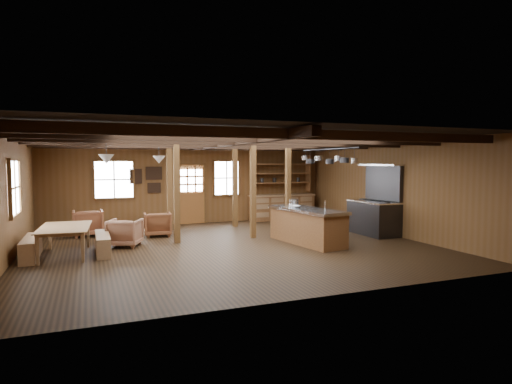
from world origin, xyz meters
The scene contains 22 objects.
room centered at (0.00, 0.00, 1.40)m, with size 10.04×9.04×2.84m.
ceiling_joists centered at (0.00, 0.18, 2.68)m, with size 9.80×8.82×0.18m.
timber_posts centered at (0.52, 2.08, 1.40)m, with size 3.95×2.35×2.80m.
back_door centered at (0.00, 4.45, 0.88)m, with size 1.02×0.08×2.15m.
window_back_left centered at (-2.60, 4.46, 1.60)m, with size 1.32×0.06×1.32m.
window_back_right centered at (1.30, 4.46, 1.60)m, with size 1.02×0.06×1.32m.
window_left centered at (-4.96, 0.50, 1.60)m, with size 0.14×1.24×1.32m.
notice_boards centered at (-1.50, 4.46, 1.64)m, with size 1.08×0.03×0.90m.
back_counter centered at (3.40, 4.20, 0.60)m, with size 2.55×0.60×2.45m.
pendant_lamps centered at (-2.25, 1.00, 2.25)m, with size 1.86×2.36×0.66m.
pot_rack centered at (3.03, 0.42, 2.27)m, with size 0.40×3.00×0.44m.
kitchen_island centered at (2.03, -0.34, 0.48)m, with size 1.25×2.60×1.20m.
step_stool centered at (2.59, 0.94, 0.22)m, with size 0.49×0.35×0.43m, color brown.
commercial_range centered at (4.64, 0.19, 0.67)m, with size 0.88×1.72×2.12m.
dining_table centered at (-3.90, 0.37, 0.34)m, with size 1.94×1.08×0.68m, color olive.
bench_wall centered at (-4.65, 0.37, 0.23)m, with size 0.32×1.70×0.47m, color brown.
bench_aisle centered at (-3.12, 0.37, 0.23)m, with size 0.31×1.66×0.46m, color brown.
armchair_a centered at (-3.44, 3.02, 0.39)m, with size 0.83×0.85×0.78m, color brown.
armchair_b centered at (-1.52, 2.28, 0.35)m, with size 0.76×0.78×0.71m, color brown.
armchair_c centered at (-2.55, 1.00, 0.36)m, with size 0.76×0.79×0.72m, color brown.
counter_pot centered at (2.11, 0.60, 1.02)m, with size 0.27×0.27×0.16m, color silver.
bowl centered at (1.80, -0.09, 0.97)m, with size 0.27×0.27×0.07m, color silver.
Camera 1 is at (-3.41, -10.42, 2.18)m, focal length 30.00 mm.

